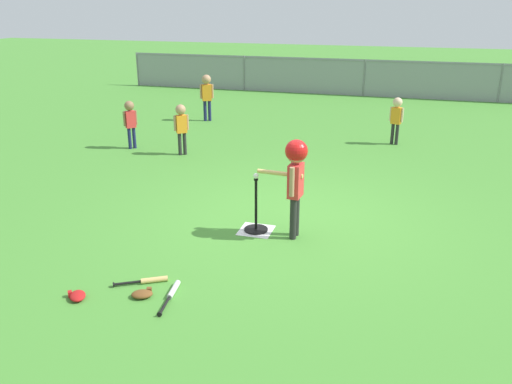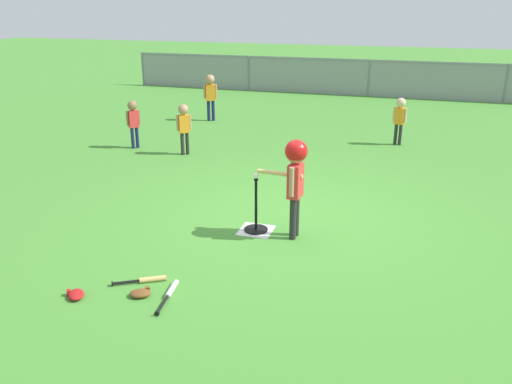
{
  "view_description": "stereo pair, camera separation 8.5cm",
  "coord_description": "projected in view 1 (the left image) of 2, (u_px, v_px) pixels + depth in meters",
  "views": [
    {
      "loc": [
        1.42,
        -6.69,
        2.91
      ],
      "look_at": [
        -0.37,
        -0.54,
        0.55
      ],
      "focal_mm": 36.7,
      "sensor_mm": 36.0,
      "label": 1
    },
    {
      "loc": [
        1.5,
        -6.66,
        2.91
      ],
      "look_at": [
        -0.37,
        -0.54,
        0.55
      ],
      "focal_mm": 36.7,
      "sensor_mm": 36.0,
      "label": 2
    }
  ],
  "objects": [
    {
      "name": "fielder_deep_center",
      "position": [
        130.0,
        118.0,
        10.66
      ],
      "size": [
        0.22,
        0.23,
        0.99
      ],
      "color": "#191E4C",
      "rests_on": "ground_plane"
    },
    {
      "name": "home_plate",
      "position": [
        256.0,
        230.0,
        7.01
      ],
      "size": [
        0.44,
        0.44,
        0.01
      ],
      "primitive_type": "cube",
      "color": "white",
      "rests_on": "ground_plane"
    },
    {
      "name": "baseball_on_tee",
      "position": [
        256.0,
        176.0,
        6.75
      ],
      "size": [
        0.07,
        0.07,
        0.07
      ],
      "primitive_type": "sphere",
      "color": "white",
      "rests_on": "batting_tee"
    },
    {
      "name": "batting_tee",
      "position": [
        256.0,
        222.0,
        6.97
      ],
      "size": [
        0.32,
        0.32,
        0.73
      ],
      "color": "black",
      "rests_on": "ground_plane"
    },
    {
      "name": "ground_plane",
      "position": [
        292.0,
        218.0,
        7.4
      ],
      "size": [
        60.0,
        60.0,
        0.0
      ],
      "primitive_type": "plane",
      "color": "#478C33"
    },
    {
      "name": "glove_by_plate",
      "position": [
        142.0,
        294.0,
        5.43
      ],
      "size": [
        0.26,
        0.23,
        0.07
      ],
      "color": "brown",
      "rests_on": "ground_plane"
    },
    {
      "name": "fielder_near_right",
      "position": [
        181.0,
        123.0,
        10.22
      ],
      "size": [
        0.25,
        0.22,
        1.01
      ],
      "color": "#262626",
      "rests_on": "ground_plane"
    },
    {
      "name": "outfield_fence",
      "position": [
        364.0,
        77.0,
        16.58
      ],
      "size": [
        16.06,
        0.06,
        1.15
      ],
      "color": "slate",
      "rests_on": "ground_plane"
    },
    {
      "name": "fielder_deep_left",
      "position": [
        396.0,
        114.0,
        10.97
      ],
      "size": [
        0.29,
        0.2,
        1.0
      ],
      "color": "#262626",
      "rests_on": "ground_plane"
    },
    {
      "name": "fielder_near_left",
      "position": [
        207.0,
        91.0,
        13.1
      ],
      "size": [
        0.31,
        0.23,
        1.16
      ],
      "color": "#191E4C",
      "rests_on": "ground_plane"
    },
    {
      "name": "batter_child",
      "position": [
        295.0,
        169.0,
        6.51
      ],
      "size": [
        0.65,
        0.37,
        1.3
      ],
      "color": "#262626",
      "rests_on": "ground_plane"
    },
    {
      "name": "spare_bat_wood",
      "position": [
        149.0,
        280.0,
        5.71
      ],
      "size": [
        0.53,
        0.34,
        0.06
      ],
      "color": "#DBB266",
      "rests_on": "ground_plane"
    },
    {
      "name": "spare_bat_silver",
      "position": [
        172.0,
        293.0,
        5.46
      ],
      "size": [
        0.14,
        0.63,
        0.06
      ],
      "color": "silver",
      "rests_on": "ground_plane"
    },
    {
      "name": "glove_near_bats",
      "position": [
        77.0,
        296.0,
        5.4
      ],
      "size": [
        0.26,
        0.27,
        0.07
      ],
      "color": "#B21919",
      "rests_on": "ground_plane"
    }
  ]
}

